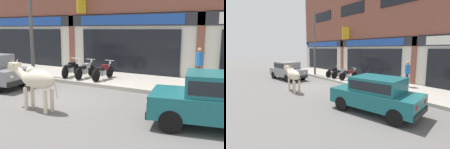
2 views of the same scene
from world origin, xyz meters
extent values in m
plane|color=#605E5B|center=(0.00, 0.00, 0.00)|extent=(90.00, 90.00, 0.00)
cube|color=#A8A093|center=(0.00, 3.90, 0.08)|extent=(19.00, 3.41, 0.16)
cube|color=beige|center=(0.00, 5.88, 1.70)|extent=(23.00, 0.55, 3.40)
cube|color=#28282D|center=(0.00, 5.57, 3.05)|extent=(22.08, 0.08, 0.64)
cube|color=black|center=(-7.67, 5.56, 1.35)|extent=(5.83, 0.10, 2.40)
cube|color=#1E479E|center=(-7.67, 5.54, 3.05)|extent=(6.13, 0.05, 0.52)
cube|color=brown|center=(-3.83, 5.59, 1.70)|extent=(0.36, 0.12, 3.40)
cube|color=black|center=(0.00, 5.56, 1.35)|extent=(5.83, 0.10, 2.40)
cube|color=#1E479E|center=(0.00, 5.54, 3.05)|extent=(6.13, 0.05, 0.52)
cube|color=brown|center=(3.83, 5.59, 1.70)|extent=(0.36, 0.12, 3.40)
cube|color=yellow|center=(-2.76, 5.16, 4.00)|extent=(0.08, 0.80, 1.10)
ellipsoid|color=beige|center=(0.34, -1.47, 1.02)|extent=(1.41, 0.56, 0.60)
sphere|color=beige|center=(0.06, -1.47, 1.25)|extent=(0.32, 0.32, 0.32)
cylinder|color=beige|center=(-0.10, -1.60, 0.36)|extent=(0.12, 0.12, 0.72)
cylinder|color=beige|center=(-0.09, -1.32, 0.36)|extent=(0.12, 0.12, 0.72)
cylinder|color=beige|center=(0.77, -1.63, 0.36)|extent=(0.12, 0.12, 0.72)
cylinder|color=beige|center=(0.78, -1.34, 0.36)|extent=(0.12, 0.12, 0.72)
cylinder|color=beige|center=(-0.48, -1.45, 1.17)|extent=(0.47, 0.25, 0.43)
cube|color=beige|center=(-0.74, -1.45, 1.34)|extent=(0.37, 0.23, 0.26)
cube|color=tan|center=(-0.92, -1.44, 1.30)|extent=(0.14, 0.16, 0.14)
cone|color=beige|center=(-0.70, -1.55, 1.52)|extent=(0.12, 0.06, 0.19)
cone|color=beige|center=(-0.70, -1.35, 1.52)|extent=(0.12, 0.06, 0.19)
cube|color=beige|center=(-0.66, -1.61, 1.40)|extent=(0.04, 0.14, 0.10)
cube|color=beige|center=(-0.65, -1.29, 1.40)|extent=(0.04, 0.14, 0.10)
cylinder|color=beige|center=(1.08, -1.49, 0.80)|extent=(0.16, 0.04, 0.60)
cylinder|color=black|center=(-2.97, 0.75, 0.30)|extent=(0.62, 0.25, 0.60)
cube|color=black|center=(-2.31, 0.10, 0.38)|extent=(0.30, 1.52, 0.20)
sphere|color=silver|center=(-2.33, 0.58, 0.68)|extent=(0.14, 0.14, 0.14)
sphere|color=silver|center=(-2.22, -0.37, 0.68)|extent=(0.14, 0.14, 0.14)
cylinder|color=black|center=(4.54, -1.20, 0.30)|extent=(0.62, 0.29, 0.60)
cylinder|color=black|center=(4.26, 0.22, 0.30)|extent=(0.62, 0.29, 0.60)
cube|color=#196066|center=(5.53, -0.26, 0.60)|extent=(3.75, 2.26, 0.60)
cube|color=black|center=(3.83, -0.60, 0.38)|extent=(0.42, 1.51, 0.20)
sphere|color=silver|center=(3.90, -1.08, 0.68)|extent=(0.14, 0.14, 0.14)
sphere|color=silver|center=(3.71, -0.14, 0.68)|extent=(0.14, 0.14, 0.14)
cylinder|color=black|center=(-2.22, 3.83, 0.44)|extent=(0.22, 0.57, 0.56)
cylinder|color=black|center=(-1.96, 2.61, 0.44)|extent=(0.22, 0.57, 0.56)
cube|color=#B2B5BA|center=(-2.09, 3.20, 0.48)|extent=(0.26, 0.35, 0.24)
cube|color=black|center=(-2.12, 3.35, 0.74)|extent=(0.32, 0.44, 0.24)
cube|color=black|center=(-2.04, 2.96, 0.72)|extent=(0.32, 0.55, 0.12)
cylinder|color=#B2B5BA|center=(-2.21, 3.77, 0.74)|extent=(0.10, 0.27, 0.59)
cylinder|color=#B2B5BA|center=(-2.22, 3.81, 1.02)|extent=(0.52, 0.14, 0.03)
sphere|color=silver|center=(-2.23, 3.87, 0.90)|extent=(0.12, 0.12, 0.12)
cylinder|color=#B2B5BA|center=(-2.12, 2.82, 0.40)|extent=(0.16, 0.48, 0.06)
cylinder|color=black|center=(-1.25, 3.84, 0.44)|extent=(0.15, 0.57, 0.56)
cylinder|color=black|center=(-1.13, 2.60, 0.44)|extent=(0.15, 0.57, 0.56)
cube|color=#B2B5BA|center=(-1.19, 3.20, 0.48)|extent=(0.23, 0.34, 0.24)
cube|color=#A8AAB2|center=(-1.20, 3.36, 0.74)|extent=(0.28, 0.42, 0.24)
cube|color=black|center=(-1.16, 2.96, 0.72)|extent=(0.27, 0.54, 0.12)
cylinder|color=#B2B5BA|center=(-1.24, 3.78, 0.74)|extent=(0.07, 0.27, 0.59)
cylinder|color=#B2B5BA|center=(-1.25, 3.82, 1.02)|extent=(0.52, 0.08, 0.03)
sphere|color=silver|center=(-1.25, 3.88, 0.90)|extent=(0.12, 0.12, 0.12)
cylinder|color=#B2B5BA|center=(-1.26, 2.83, 0.40)|extent=(0.11, 0.48, 0.06)
cylinder|color=black|center=(-0.16, 3.89, 0.44)|extent=(0.10, 0.56, 0.56)
cylinder|color=black|center=(-0.17, 2.64, 0.44)|extent=(0.10, 0.56, 0.56)
cube|color=#B2B5BA|center=(-0.17, 3.24, 0.48)|extent=(0.20, 0.32, 0.24)
cube|color=maroon|center=(-0.16, 3.40, 0.74)|extent=(0.24, 0.40, 0.24)
cube|color=black|center=(-0.17, 3.00, 0.72)|extent=(0.22, 0.52, 0.12)
cylinder|color=#B2B5BA|center=(-0.16, 3.83, 0.74)|extent=(0.04, 0.27, 0.59)
cylinder|color=#B2B5BA|center=(-0.16, 3.87, 1.02)|extent=(0.52, 0.04, 0.03)
sphere|color=silver|center=(-0.16, 3.93, 0.90)|extent=(0.12, 0.12, 0.12)
cylinder|color=#B2B5BA|center=(-0.28, 2.88, 0.40)|extent=(0.06, 0.48, 0.06)
cylinder|color=#2D2D33|center=(4.05, 4.45, 0.57)|extent=(0.11, 0.11, 0.82)
cylinder|color=#2D2D33|center=(4.02, 4.62, 0.57)|extent=(0.11, 0.11, 0.82)
cylinder|color=#236BB7|center=(4.03, 4.54, 1.26)|extent=(0.32, 0.32, 0.56)
cylinder|color=#236BB7|center=(4.07, 4.33, 1.24)|extent=(0.08, 0.08, 0.56)
cylinder|color=#236BB7|center=(4.00, 4.74, 1.24)|extent=(0.08, 0.08, 0.56)
sphere|color=tan|center=(4.03, 4.54, 1.66)|extent=(0.20, 0.20, 0.20)
cylinder|color=#595651|center=(-4.02, 2.50, 2.96)|extent=(0.18, 0.18, 5.58)
camera|label=1|loc=(6.35, -7.33, 2.58)|focal=42.00mm
camera|label=2|loc=(10.02, -5.62, 2.58)|focal=28.00mm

